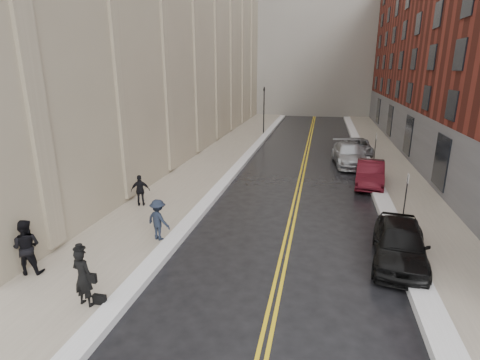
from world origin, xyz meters
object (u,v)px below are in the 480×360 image
at_px(car_maroon, 370,174).
at_px(car_silver_near, 349,154).
at_px(car_silver_far, 358,147).
at_px(pedestrian_main, 83,277).
at_px(pedestrian_a, 26,247).
at_px(car_black, 400,243).
at_px(pedestrian_c, 140,190).
at_px(pedestrian_b, 158,220).

height_order(car_maroon, car_silver_near, car_silver_near).
height_order(car_silver_far, pedestrian_main, pedestrian_main).
bearing_deg(pedestrian_main, pedestrian_a, -12.06).
bearing_deg(pedestrian_a, car_black, -178.67).
height_order(car_maroon, pedestrian_c, pedestrian_c).
height_order(car_silver_near, pedestrian_a, pedestrian_a).
distance_m(car_silver_far, pedestrian_c, 20.08).
height_order(pedestrian_main, pedestrian_c, pedestrian_main).
bearing_deg(car_black, pedestrian_main, -145.40).
xyz_separation_m(car_black, pedestrian_main, (-9.92, -5.11, 0.29)).
relative_size(car_black, car_maroon, 1.02).
bearing_deg(car_silver_far, pedestrian_c, -128.54).
bearing_deg(pedestrian_c, car_black, 143.92).
distance_m(car_silver_near, pedestrian_c, 16.46).
relative_size(car_maroon, pedestrian_a, 2.33).
xyz_separation_m(pedestrian_b, pedestrian_c, (-2.63, 3.60, -0.06)).
bearing_deg(pedestrian_main, car_silver_near, -103.72).
xyz_separation_m(pedestrian_a, pedestrian_c, (0.74, 7.12, -0.17)).
distance_m(pedestrian_a, pedestrian_b, 4.87).
height_order(pedestrian_a, pedestrian_b, pedestrian_a).
bearing_deg(car_silver_far, car_maroon, -90.95).
xyz_separation_m(pedestrian_main, pedestrian_a, (-3.07, 1.25, 0.06)).
xyz_separation_m(car_maroon, car_silver_far, (0.00, 9.12, -0.11)).
distance_m(car_silver_near, car_silver_far, 4.05).
bearing_deg(car_black, pedestrian_c, 172.44).
bearing_deg(pedestrian_b, car_maroon, -111.74).
distance_m(car_silver_far, pedestrian_main, 26.23).
bearing_deg(car_maroon, pedestrian_c, -144.83).
relative_size(car_silver_near, pedestrian_c, 3.36).
distance_m(car_silver_near, pedestrian_b, 17.82).
distance_m(car_maroon, car_silver_far, 9.12).
distance_m(car_black, pedestrian_c, 12.67).
bearing_deg(pedestrian_main, car_silver_far, -102.15).
distance_m(car_silver_near, pedestrian_main, 22.23).
distance_m(pedestrian_main, pedestrian_c, 8.69).
height_order(pedestrian_main, pedestrian_a, pedestrian_a).
height_order(car_black, car_maroon, car_black).
bearing_deg(pedestrian_b, car_silver_near, -98.03).
distance_m(car_maroon, pedestrian_main, 18.11).
bearing_deg(car_silver_near, pedestrian_b, -125.09).
xyz_separation_m(car_black, car_silver_far, (-0.00, 19.17, -0.15)).
distance_m(car_silver_far, pedestrian_b, 21.76).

